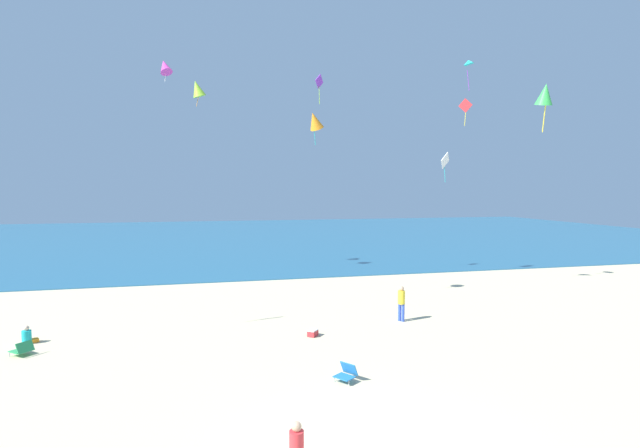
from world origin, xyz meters
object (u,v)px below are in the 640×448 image
at_px(beach_chair_far_right, 22,349).
at_px(person_0, 401,301).
at_px(kite_lime, 197,89).
at_px(person_3, 28,337).
at_px(beach_chair_mid_beach, 346,373).
at_px(kite_magenta, 165,66).
at_px(kite_green, 545,94).
at_px(kite_teal, 468,62).
at_px(kite_purple, 319,82).
at_px(cooler_box, 313,333).
at_px(kite_red, 465,106).
at_px(kite_orange, 315,121).
at_px(kite_white, 445,161).

bearing_deg(beach_chair_far_right, person_0, -134.60).
height_order(beach_chair_far_right, kite_lime, kite_lime).
bearing_deg(person_3, beach_chair_mid_beach, -60.40).
xyz_separation_m(kite_magenta, kite_green, (12.79, -21.65, -5.36)).
height_order(kite_teal, kite_purple, kite_purple).
xyz_separation_m(beach_chair_far_right, kite_purple, (13.62, 11.35, 12.46)).
xyz_separation_m(cooler_box, kite_purple, (3.03, 11.53, 12.57)).
distance_m(cooler_box, person_0, 4.61).
bearing_deg(person_0, beach_chair_mid_beach, -161.96).
relative_size(person_3, kite_red, 0.46).
height_order(beach_chair_mid_beach, kite_green, kite_green).
bearing_deg(kite_purple, kite_lime, 159.67).
bearing_deg(kite_magenta, kite_orange, -54.12).
distance_m(kite_magenta, kite_teal, 19.71).
xyz_separation_m(kite_white, kite_purple, (-8.58, 0.51, 4.88)).
bearing_deg(kite_white, person_3, -157.42).
bearing_deg(kite_orange, kite_purple, 74.52).
height_order(cooler_box, kite_green, kite_green).
relative_size(kite_orange, kite_green, 1.14).
distance_m(kite_orange, kite_white, 11.94).
bearing_deg(kite_red, kite_orange, -173.27).
bearing_deg(kite_green, kite_purple, 100.43).
bearing_deg(kite_red, person_3, -167.70).
distance_m(beach_chair_far_right, kite_magenta, 21.60).
bearing_deg(kite_lime, person_0, -55.89).
relative_size(cooler_box, kite_purple, 0.29).
bearing_deg(person_3, beach_chair_far_right, -108.57).
bearing_deg(kite_purple, kite_red, -35.89).
bearing_deg(kite_white, beach_chair_far_right, -153.97).
height_order(kite_magenta, kite_red, kite_magenta).
relative_size(beach_chair_far_right, kite_red, 0.57).
xyz_separation_m(person_0, kite_teal, (5.95, 4.91, 12.10)).
height_order(kite_orange, kite_teal, kite_teal).
distance_m(person_3, kite_lime, 18.72).
xyz_separation_m(beach_chair_far_right, kite_teal, (20.91, 5.97, 12.77)).
xyz_separation_m(person_3, kite_red, (21.18, 4.62, 10.36)).
height_order(kite_lime, kite_red, kite_lime).
distance_m(beach_chair_mid_beach, kite_white, 20.98).
height_order(person_3, kite_teal, kite_teal).
distance_m(beach_chair_mid_beach, kite_purple, 20.69).
distance_m(beach_chair_far_right, kite_purple, 21.67).
relative_size(beach_chair_mid_beach, kite_purple, 0.43).
bearing_deg(beach_chair_far_right, kite_teal, -122.71).
xyz_separation_m(person_0, kite_magenta, (-10.98, 14.91, 13.32)).
bearing_deg(kite_orange, kite_teal, 5.87).
height_order(beach_chair_far_right, kite_teal, kite_teal).
xyz_separation_m(kite_teal, kite_green, (-4.15, -11.65, -4.14)).
height_order(kite_teal, kite_red, kite_teal).
xyz_separation_m(kite_magenta, kite_lime, (2.12, -1.83, -1.75)).
xyz_separation_m(person_3, kite_teal, (21.21, 4.48, 12.76)).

